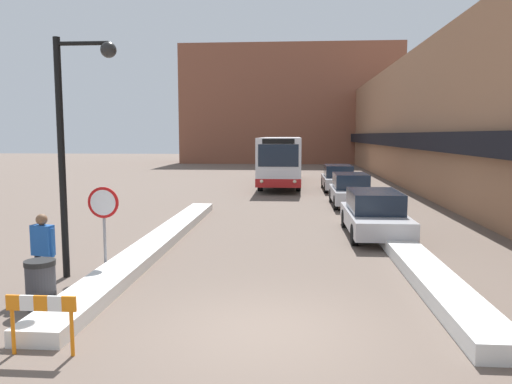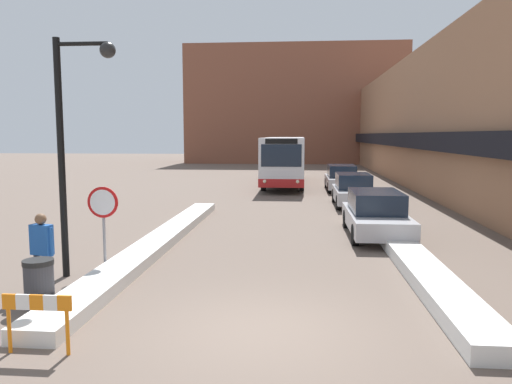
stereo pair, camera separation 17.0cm
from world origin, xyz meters
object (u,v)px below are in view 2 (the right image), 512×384
parked_car_front (376,214)px  construction_barricade (37,312)px  parked_car_back (341,178)px  stop_sign (103,211)px  street_lamp (73,129)px  trash_bin (39,283)px  city_bus (285,159)px  pedestrian (42,246)px  parked_car_middle (353,190)px

parked_car_front → construction_barricade: (-6.53, -9.68, -0.08)m
parked_car_back → stop_sign: bearing=-111.0°
street_lamp → trash_bin: bearing=-85.3°
city_bus → parked_car_front: 17.41m
city_bus → stop_sign: bearing=-99.6°
trash_bin → construction_barricade: 2.30m
pedestrian → trash_bin: bearing=-52.4°
street_lamp → pedestrian: bearing=-96.9°
stop_sign → parked_car_middle: bearing=59.2°
construction_barricade → stop_sign: bearing=99.6°
trash_bin → construction_barricade: trash_bin is taller
parked_car_front → construction_barricade: 11.68m
city_bus → street_lamp: size_ratio=2.25×
parked_car_front → construction_barricade: size_ratio=4.31×
pedestrian → trash_bin: size_ratio=1.82×
stop_sign → construction_barricade: bearing=-80.4°
parked_car_back → pedestrian: size_ratio=2.77×
parked_car_front → parked_car_middle: size_ratio=1.11×
parked_car_middle → pedestrian: bearing=-119.6°
parked_car_back → pedestrian: bearing=-111.0°
parked_car_front → trash_bin: bearing=-134.8°
street_lamp → construction_barricade: bearing=-73.2°
city_bus → parked_car_back: 4.86m
parked_car_front → pedestrian: pedestrian is taller
city_bus → construction_barricade: bearing=-96.3°
parked_car_back → trash_bin: parked_car_back is taller
stop_sign → trash_bin: (-0.31, -2.54, -1.05)m
pedestrian → parked_car_middle: bearing=75.0°
city_bus → pedestrian: size_ratio=7.25×
parked_car_front → pedestrian: (-7.94, -6.87, 0.29)m
pedestrian → construction_barricade: size_ratio=1.57×
parked_car_front → pedestrian: bearing=-139.1°
parked_car_front → street_lamp: size_ratio=0.85×
parked_car_middle → stop_sign: (-7.30, -12.22, 0.76)m
parked_car_front → street_lamp: (-7.78, -5.54, 2.76)m
stop_sign → trash_bin: size_ratio=2.23×
trash_bin → city_bus: bearing=80.7°
parked_car_middle → parked_car_back: (-0.00, 6.75, -0.00)m
city_bus → parked_car_back: bearing=-41.5°
construction_barricade → parked_car_front: bearing=56.0°
parked_car_back → parked_car_front: bearing=-90.0°
parked_car_front → stop_sign: size_ratio=2.24×
street_lamp → parked_car_front: bearing=35.5°
parked_car_middle → trash_bin: bearing=-117.3°
parked_car_back → construction_barricade: parked_car_back is taller
stop_sign → street_lamp: (-0.48, -0.42, 1.98)m
parked_car_back → pedestrian: 22.20m
city_bus → parked_car_middle: bearing=-70.2°
parked_car_back → parked_car_middle: bearing=-90.0°
street_lamp → pedestrian: 2.81m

